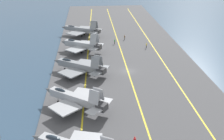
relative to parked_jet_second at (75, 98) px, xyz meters
name	(u,v)px	position (x,y,z in m)	size (l,w,h in m)	color
ground_plane	(128,72)	(19.19, -14.03, -3.02)	(2000.00, 2000.00, 0.00)	#334C66
carrier_deck	(128,72)	(19.19, -14.03, -2.82)	(192.20, 42.63, 0.40)	#4C4C4F
deck_stripe_foul_line	(168,70)	(19.19, -25.76, -2.61)	(172.98, 0.36, 0.01)	yellow
deck_stripe_centerline	(128,71)	(19.19, -14.03, -2.61)	(172.98, 0.36, 0.01)	yellow
deck_stripe_edge_line	(86,72)	(19.19, -2.31, -2.61)	(172.98, 0.36, 0.01)	yellow
parked_jet_second	(75,98)	(0.00, 0.00, 0.00)	(13.29, 15.55, 6.28)	#A8AAAF
parked_jet_third	(79,66)	(18.57, -0.44, -0.31)	(13.68, 16.29, 6.18)	gray
parked_jet_fourth	(81,44)	(36.12, -0.66, -0.02)	(12.65, 14.96, 6.83)	#9EA3A8
parked_jet_fifth	(81,29)	(54.75, -0.36, -0.05)	(13.97, 16.84, 6.48)	gray
crew_yellow_vest	(146,45)	(38.21, -23.12, -1.62)	(0.40, 0.30, 1.81)	#232328
crew_brown_vest	(125,37)	(48.41, -16.77, -1.66)	(0.42, 0.46, 1.74)	#4C473D
crew_red_vest	(135,140)	(-13.10, -10.87, -1.63)	(0.32, 0.42, 1.80)	#4C473D
crew_green_vest	(115,41)	(43.49, -12.53, -1.65)	(0.45, 0.39, 1.75)	#4C473D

